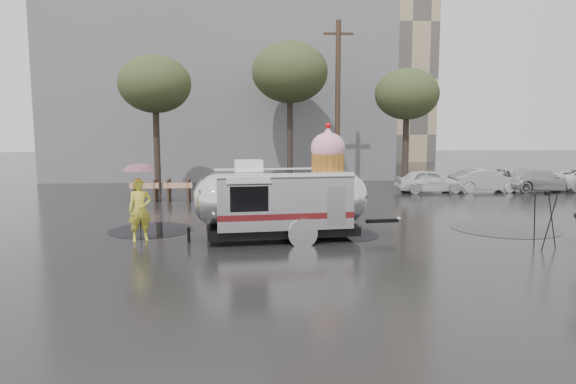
{
  "coord_description": "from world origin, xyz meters",
  "views": [
    {
      "loc": [
        -2.46,
        -13.73,
        3.35
      ],
      "look_at": [
        -1.21,
        1.48,
        1.43
      ],
      "focal_mm": 32.0,
      "sensor_mm": 36.0,
      "label": 1
    }
  ],
  "objects": [
    {
      "name": "tree_mid",
      "position": [
        0.0,
        15.0,
        6.34
      ],
      "size": [
        4.2,
        4.2,
        8.03
      ],
      "color": "#382D26",
      "rests_on": "ground"
    },
    {
      "name": "airstream_trailer",
      "position": [
        -1.33,
        1.49,
        1.25
      ],
      "size": [
        6.6,
        2.89,
        3.56
      ],
      "rotation": [
        0.0,
        0.0,
        0.09
      ],
      "color": "silver",
      "rests_on": "ground"
    },
    {
      "name": "person_left",
      "position": [
        -5.6,
        1.55,
        0.93
      ],
      "size": [
        0.78,
        0.65,
        1.86
      ],
      "primitive_type": "imported",
      "rotation": [
        0.0,
        0.0,
        0.35
      ],
      "color": "gold",
      "rests_on": "ground"
    },
    {
      "name": "barricade_row",
      "position": [
        -5.55,
        9.96,
        0.52
      ],
      "size": [
        4.3,
        0.8,
        1.0
      ],
      "color": "#473323",
      "rests_on": "ground"
    },
    {
      "name": "grey_building",
      "position": [
        -4.0,
        24.0,
        6.5
      ],
      "size": [
        22.0,
        12.0,
        13.0
      ],
      "primitive_type": "cube",
      "color": "slate",
      "rests_on": "ground"
    },
    {
      "name": "umbrella_pink",
      "position": [
        -5.6,
        1.55,
        1.95
      ],
      "size": [
        1.18,
        1.18,
        2.36
      ],
      "color": "#CE83A7",
      "rests_on": "ground"
    },
    {
      "name": "utility_pole",
      "position": [
        2.5,
        14.0,
        4.62
      ],
      "size": [
        1.6,
        0.28,
        9.0
      ],
      "color": "#473323",
      "rests_on": "ground"
    },
    {
      "name": "tree_right",
      "position": [
        6.0,
        13.0,
        5.06
      ],
      "size": [
        3.36,
        3.36,
        6.42
      ],
      "color": "#382D26",
      "rests_on": "ground"
    },
    {
      "name": "ground",
      "position": [
        0.0,
        0.0,
        0.0
      ],
      "size": [
        120.0,
        120.0,
        0.0
      ],
      "primitive_type": "plane",
      "color": "black",
      "rests_on": "ground"
    },
    {
      "name": "parked_cars",
      "position": [
        11.78,
        12.0,
        0.72
      ],
      "size": [
        13.2,
        1.9,
        1.5
      ],
      "color": "silver",
      "rests_on": "ground"
    },
    {
      "name": "tree_left",
      "position": [
        -7.0,
        13.0,
        5.48
      ],
      "size": [
        3.64,
        3.64,
        6.95
      ],
      "color": "#382D26",
      "rests_on": "ground"
    },
    {
      "name": "puddles",
      "position": [
        1.55,
        2.59,
        0.01
      ],
      "size": [
        14.88,
        3.73,
        0.01
      ],
      "color": "black",
      "rests_on": "ground"
    },
    {
      "name": "tripod",
      "position": [
        5.82,
        -0.33,
        0.97
      ],
      "size": [
        0.66,
        0.62,
        1.61
      ],
      "rotation": [
        0.0,
        0.0,
        0.36
      ],
      "color": "black",
      "rests_on": "ground"
    }
  ]
}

